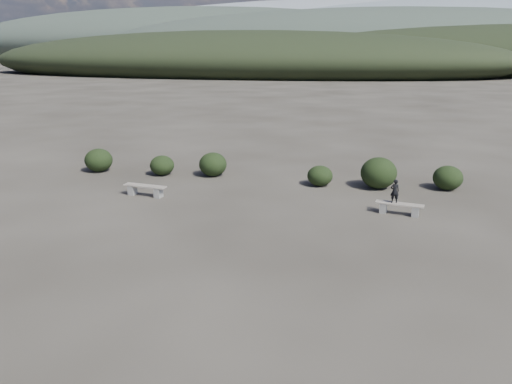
# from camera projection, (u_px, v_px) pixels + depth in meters

# --- Properties ---
(ground) EXTENTS (1200.00, 1200.00, 0.00)m
(ground) POSITION_uv_depth(u_px,v_px,m) (217.00, 269.00, 12.98)
(ground) COLOR #2D2923
(ground) RESTS_ON ground
(bench_left) EXTENTS (1.75, 0.53, 0.43)m
(bench_left) POSITION_uv_depth(u_px,v_px,m) (145.00, 190.00, 19.20)
(bench_left) COLOR slate
(bench_left) RESTS_ON ground
(bench_right) EXTENTS (1.64, 0.57, 0.40)m
(bench_right) POSITION_uv_depth(u_px,v_px,m) (399.00, 208.00, 17.09)
(bench_right) COLOR slate
(bench_right) RESTS_ON ground
(seated_person) EXTENTS (0.34, 0.26, 0.83)m
(seated_person) POSITION_uv_depth(u_px,v_px,m) (395.00, 191.00, 17.00)
(seated_person) COLOR black
(seated_person) RESTS_ON bench_right
(shrub_a) EXTENTS (1.08, 1.08, 0.88)m
(shrub_a) POSITION_uv_depth(u_px,v_px,m) (162.00, 165.00, 22.31)
(shrub_a) COLOR black
(shrub_a) RESTS_ON ground
(shrub_b) EXTENTS (1.23, 1.23, 1.06)m
(shrub_b) POSITION_uv_depth(u_px,v_px,m) (213.00, 164.00, 22.13)
(shrub_b) COLOR black
(shrub_b) RESTS_ON ground
(shrub_c) EXTENTS (1.05, 1.05, 0.84)m
(shrub_c) POSITION_uv_depth(u_px,v_px,m) (320.00, 176.00, 20.60)
(shrub_c) COLOR black
(shrub_c) RESTS_ON ground
(shrub_d) EXTENTS (1.45, 1.45, 1.27)m
(shrub_d) POSITION_uv_depth(u_px,v_px,m) (379.00, 173.00, 20.18)
(shrub_d) COLOR black
(shrub_d) RESTS_ON ground
(shrub_e) EXTENTS (1.17, 1.17, 0.98)m
(shrub_e) POSITION_uv_depth(u_px,v_px,m) (448.00, 178.00, 20.02)
(shrub_e) COLOR black
(shrub_e) RESTS_ON ground
(shrub_f) EXTENTS (1.25, 1.25, 1.06)m
(shrub_f) POSITION_uv_depth(u_px,v_px,m) (99.00, 160.00, 22.93)
(shrub_f) COLOR black
(shrub_f) RESTS_ON ground
(mountain_ridges) EXTENTS (500.00, 400.00, 56.00)m
(mountain_ridges) POSITION_uv_depth(u_px,v_px,m) (366.00, 38.00, 327.73)
(mountain_ridges) COLOR black
(mountain_ridges) RESTS_ON ground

